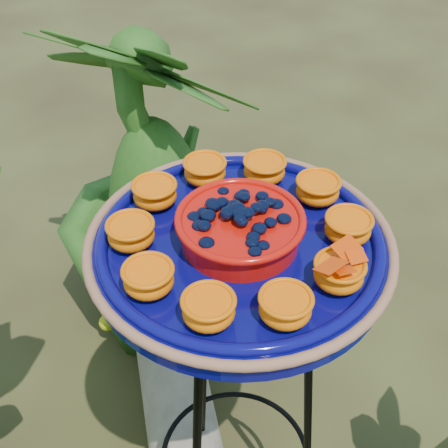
{
  "coord_description": "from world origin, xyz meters",
  "views": [
    {
      "loc": [
        -0.43,
        -0.4,
        1.59
      ],
      "look_at": [
        0.15,
        0.03,
        0.97
      ],
      "focal_mm": 50.0,
      "sensor_mm": 36.0,
      "label": 1
    }
  ],
  "objects": [
    {
      "name": "tripod_stand",
      "position": [
        0.15,
        0.0,
        0.55
      ],
      "size": [
        0.43,
        0.43,
        0.9
      ],
      "rotation": [
        0.0,
        0.0,
        -0.43
      ],
      "color": "black",
      "rests_on": "ground"
    },
    {
      "name": "feeder_dish",
      "position": [
        0.15,
        0.0,
        0.95
      ],
      "size": [
        0.61,
        0.61,
        0.11
      ],
      "rotation": [
        0.0,
        0.0,
        -0.43
      ],
      "color": "#070758",
      "rests_on": "tripod_stand"
    },
    {
      "name": "driftwood_log",
      "position": [
        0.3,
        0.31,
        0.1
      ],
      "size": [
        0.52,
        0.55,
        0.19
      ],
      "primitive_type": "cylinder",
      "rotation": [
        0.0,
        1.57,
        0.85
      ],
      "color": "tan",
      "rests_on": "ground"
    },
    {
      "name": "shrub_back_right",
      "position": [
        0.57,
        0.59,
        0.52
      ],
      "size": [
        0.68,
        0.68,
        1.04
      ],
      "primitive_type": "imported",
      "rotation": [
        0.0,
        0.0,
        1.75
      ],
      "color": "#254F15",
      "rests_on": "ground"
    }
  ]
}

